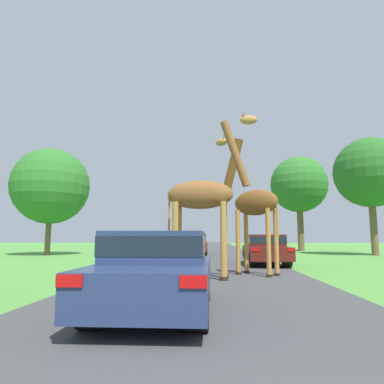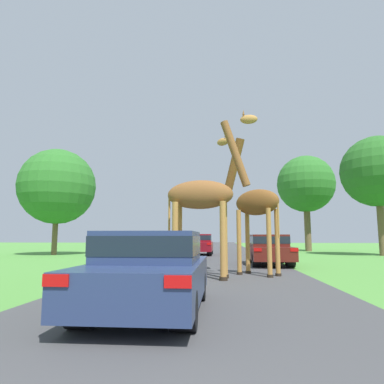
{
  "view_description": "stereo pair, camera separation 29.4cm",
  "coord_description": "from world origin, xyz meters",
  "px_view_note": "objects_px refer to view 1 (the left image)",
  "views": [
    {
      "loc": [
        0.2,
        -0.41,
        1.29
      ],
      "look_at": [
        -0.47,
        10.54,
        2.74
      ],
      "focal_mm": 32.0,
      "sensor_mm": 36.0,
      "label": 1
    },
    {
      "loc": [
        0.49,
        -0.38,
        1.29
      ],
      "look_at": [
        -0.47,
        10.54,
        2.74
      ],
      "focal_mm": 32.0,
      "sensor_mm": 36.0,
      "label": 2
    }
  ],
  "objects_px": {
    "tree_left_edge": "(370,173)",
    "tree_right_cluster": "(299,185)",
    "car_lead_maroon": "(157,269)",
    "tree_centre_back": "(51,186)",
    "giraffe_near_road": "(203,199)",
    "car_queue_right": "(195,244)",
    "giraffe_companion": "(251,202)",
    "car_queue_left": "(265,249)",
    "car_far_ahead": "(170,248)"
  },
  "relations": [
    {
      "from": "tree_left_edge",
      "to": "tree_right_cluster",
      "type": "relative_size",
      "value": 0.96
    },
    {
      "from": "car_lead_maroon",
      "to": "tree_centre_back",
      "type": "xyz_separation_m",
      "value": [
        -11.06,
        18.39,
        4.34
      ]
    },
    {
      "from": "giraffe_near_road",
      "to": "car_queue_right",
      "type": "distance_m",
      "value": 14.66
    },
    {
      "from": "giraffe_companion",
      "to": "tree_left_edge",
      "type": "relative_size",
      "value": 0.61
    },
    {
      "from": "car_queue_right",
      "to": "tree_right_cluster",
      "type": "xyz_separation_m",
      "value": [
        9.55,
        7.43,
        5.47
      ]
    },
    {
      "from": "car_lead_maroon",
      "to": "tree_centre_back",
      "type": "relative_size",
      "value": 0.5
    },
    {
      "from": "giraffe_near_road",
      "to": "car_queue_left",
      "type": "xyz_separation_m",
      "value": [
        2.78,
        5.67,
        -1.75
      ]
    },
    {
      "from": "giraffe_companion",
      "to": "car_queue_right",
      "type": "xyz_separation_m",
      "value": [
        -2.66,
        13.24,
        -1.74
      ]
    },
    {
      "from": "giraffe_near_road",
      "to": "tree_right_cluster",
      "type": "bearing_deg",
      "value": 163.0
    },
    {
      "from": "tree_centre_back",
      "to": "tree_right_cluster",
      "type": "distance_m",
      "value": 22.0
    },
    {
      "from": "car_queue_right",
      "to": "tree_centre_back",
      "type": "relative_size",
      "value": 0.53
    },
    {
      "from": "tree_left_edge",
      "to": "tree_centre_back",
      "type": "height_order",
      "value": "tree_left_edge"
    },
    {
      "from": "car_lead_maroon",
      "to": "car_queue_right",
      "type": "bearing_deg",
      "value": 90.91
    },
    {
      "from": "car_far_ahead",
      "to": "tree_right_cluster",
      "type": "bearing_deg",
      "value": 50.74
    },
    {
      "from": "car_queue_left",
      "to": "car_lead_maroon",
      "type": "bearing_deg",
      "value": -108.3
    },
    {
      "from": "giraffe_near_road",
      "to": "tree_centre_back",
      "type": "xyz_separation_m",
      "value": [
        -11.75,
        13.57,
        2.56
      ]
    },
    {
      "from": "giraffe_companion",
      "to": "tree_left_edge",
      "type": "bearing_deg",
      "value": 0.41
    },
    {
      "from": "tree_right_cluster",
      "to": "car_lead_maroon",
      "type": "bearing_deg",
      "value": -109.04
    },
    {
      "from": "tree_centre_back",
      "to": "tree_right_cluster",
      "type": "relative_size",
      "value": 0.88
    },
    {
      "from": "car_queue_right",
      "to": "tree_left_edge",
      "type": "bearing_deg",
      "value": 0.06
    },
    {
      "from": "giraffe_near_road",
      "to": "tree_centre_back",
      "type": "distance_m",
      "value": 18.13
    },
    {
      "from": "car_far_ahead",
      "to": "tree_left_edge",
      "type": "bearing_deg",
      "value": 22.02
    },
    {
      "from": "tree_left_edge",
      "to": "giraffe_near_road",
      "type": "bearing_deg",
      "value": -129.24
    },
    {
      "from": "car_queue_left",
      "to": "car_far_ahead",
      "type": "relative_size",
      "value": 0.95
    },
    {
      "from": "giraffe_near_road",
      "to": "car_far_ahead",
      "type": "height_order",
      "value": "giraffe_near_road"
    },
    {
      "from": "car_queue_right",
      "to": "car_queue_left",
      "type": "xyz_separation_m",
      "value": [
        3.78,
        -8.86,
        -0.05
      ]
    },
    {
      "from": "car_queue_right",
      "to": "car_far_ahead",
      "type": "xyz_separation_m",
      "value": [
        -1.15,
        -5.66,
        -0.13
      ]
    },
    {
      "from": "car_queue_left",
      "to": "tree_right_cluster",
      "type": "distance_m",
      "value": 18.14
    },
    {
      "from": "giraffe_companion",
      "to": "tree_left_edge",
      "type": "distance_m",
      "value": 17.09
    },
    {
      "from": "tree_right_cluster",
      "to": "tree_left_edge",
      "type": "bearing_deg",
      "value": -65.87
    },
    {
      "from": "car_lead_maroon",
      "to": "tree_left_edge",
      "type": "height_order",
      "value": "tree_left_edge"
    },
    {
      "from": "car_lead_maroon",
      "to": "tree_left_edge",
      "type": "bearing_deg",
      "value": 57.02
    },
    {
      "from": "car_far_ahead",
      "to": "tree_right_cluster",
      "type": "distance_m",
      "value": 17.81
    },
    {
      "from": "car_lead_maroon",
      "to": "tree_centre_back",
      "type": "distance_m",
      "value": 21.9
    },
    {
      "from": "giraffe_companion",
      "to": "car_lead_maroon",
      "type": "bearing_deg",
      "value": -163.01
    },
    {
      "from": "giraffe_near_road",
      "to": "car_far_ahead",
      "type": "distance_m",
      "value": 9.31
    },
    {
      "from": "car_queue_right",
      "to": "tree_right_cluster",
      "type": "distance_m",
      "value": 13.28
    },
    {
      "from": "giraffe_companion",
      "to": "car_far_ahead",
      "type": "relative_size",
      "value": 1.18
    },
    {
      "from": "car_queue_left",
      "to": "tree_left_edge",
      "type": "height_order",
      "value": "tree_left_edge"
    },
    {
      "from": "car_queue_right",
      "to": "car_queue_left",
      "type": "height_order",
      "value": "car_queue_right"
    },
    {
      "from": "tree_left_edge",
      "to": "tree_right_cluster",
      "type": "xyz_separation_m",
      "value": [
        -3.32,
        7.42,
        0.27
      ]
    },
    {
      "from": "giraffe_near_road",
      "to": "car_queue_right",
      "type": "xyz_separation_m",
      "value": [
        -1.0,
        14.53,
        -1.7
      ]
    },
    {
      "from": "car_lead_maroon",
      "to": "car_queue_left",
      "type": "relative_size",
      "value": 0.93
    },
    {
      "from": "car_lead_maroon",
      "to": "giraffe_near_road",
      "type": "bearing_deg",
      "value": 81.86
    },
    {
      "from": "giraffe_companion",
      "to": "tree_right_cluster",
      "type": "distance_m",
      "value": 22.11
    },
    {
      "from": "car_queue_right",
      "to": "tree_left_edge",
      "type": "height_order",
      "value": "tree_left_edge"
    },
    {
      "from": "car_queue_right",
      "to": "tree_right_cluster",
      "type": "relative_size",
      "value": 0.47
    },
    {
      "from": "car_far_ahead",
      "to": "tree_centre_back",
      "type": "height_order",
      "value": "tree_centre_back"
    },
    {
      "from": "giraffe_companion",
      "to": "car_lead_maroon",
      "type": "height_order",
      "value": "giraffe_companion"
    },
    {
      "from": "tree_left_edge",
      "to": "car_lead_maroon",
      "type": "bearing_deg",
      "value": -122.98
    }
  ]
}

